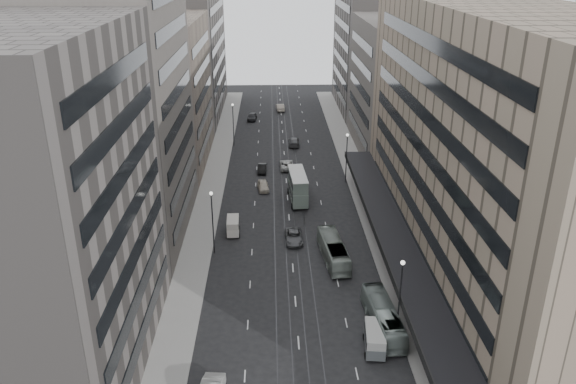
{
  "coord_description": "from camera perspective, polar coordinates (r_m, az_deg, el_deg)",
  "views": [
    {
      "loc": [
        -2.39,
        -50.03,
        34.53
      ],
      "look_at": [
        -0.35,
        15.45,
        6.7
      ],
      "focal_mm": 35.0,
      "sensor_mm": 36.0,
      "label": 1
    }
  ],
  "objects": [
    {
      "name": "lamp_right_near",
      "position": [
        55.08,
        11.35,
        -9.66
      ],
      "size": [
        0.44,
        0.44,
        8.32
      ],
      "color": "#262628",
      "rests_on": "ground"
    },
    {
      "name": "building_left_d",
      "position": [
        132.04,
        -10.38,
        13.71
      ],
      "size": [
        15.0,
        38.0,
        28.0
      ],
      "primitive_type": "cube",
      "color": "#645E5A",
      "rests_on": "ground"
    },
    {
      "name": "sedan_8",
      "position": [
        127.69,
        -3.66,
        7.65
      ],
      "size": [
        2.27,
        4.81,
        1.59
      ],
      "primitive_type": "imported",
      "rotation": [
        0.0,
        0.0,
        -0.09
      ],
      "color": "#262628",
      "rests_on": "ground"
    },
    {
      "name": "ground",
      "position": [
        60.84,
        0.8,
        -11.57
      ],
      "size": [
        220.0,
        220.0,
        0.0
      ],
      "primitive_type": "plane",
      "color": "black",
      "rests_on": "ground"
    },
    {
      "name": "sedan_2",
      "position": [
        73.13,
        0.59,
        -4.57
      ],
      "size": [
        2.3,
        4.82,
        1.33
      ],
      "primitive_type": "imported",
      "rotation": [
        0.0,
        0.0,
        0.02
      ],
      "color": "#515254",
      "rests_on": "ground"
    },
    {
      "name": "department_store",
      "position": [
        65.72,
        19.64,
        4.32
      ],
      "size": [
        19.2,
        60.0,
        30.0
      ],
      "color": "#776957",
      "rests_on": "ground"
    },
    {
      "name": "double_decker",
      "position": [
        84.31,
        0.99,
        0.61
      ],
      "size": [
        2.95,
        8.27,
        4.45
      ],
      "rotation": [
        0.0,
        0.0,
        0.06
      ],
      "color": "slate",
      "rests_on": "ground"
    },
    {
      "name": "bus_near",
      "position": [
        57.81,
        9.64,
        -12.4
      ],
      "size": [
        3.02,
        9.78,
        2.68
      ],
      "primitive_type": "imported",
      "rotation": [
        0.0,
        0.0,
        3.22
      ],
      "color": "gray",
      "rests_on": "ground"
    },
    {
      "name": "building_left_a",
      "position": [
        50.13,
        -24.04,
        -2.03
      ],
      "size": [
        15.0,
        28.0,
        30.0
      ],
      "primitive_type": "cube",
      "color": "#645E5A",
      "rests_on": "ground"
    },
    {
      "name": "sedan_9",
      "position": [
        135.56,
        -0.79,
        8.61
      ],
      "size": [
        2.06,
        5.02,
        1.62
      ],
      "primitive_type": "imported",
      "rotation": [
        0.0,
        0.0,
        3.21
      ],
      "color": "#C1B2A0",
      "rests_on": "ground"
    },
    {
      "name": "bus_far",
      "position": [
        68.72,
        4.63,
        -5.92
      ],
      "size": [
        3.26,
        9.98,
        2.73
      ],
      "primitive_type": "imported",
      "rotation": [
        0.0,
        0.0,
        3.24
      ],
      "color": "#96A197",
      "rests_on": "ground"
    },
    {
      "name": "lamp_right_far",
      "position": [
        90.75,
        5.98,
        4.04
      ],
      "size": [
        0.44,
        0.44,
        8.32
      ],
      "color": "#262628",
      "rests_on": "ground"
    },
    {
      "name": "lamp_left_far",
      "position": [
        109.29,
        -5.6,
        7.34
      ],
      "size": [
        0.44,
        0.44,
        8.32
      ],
      "color": "#262628",
      "rests_on": "ground"
    },
    {
      "name": "sedan_6",
      "position": [
        97.89,
        -0.14,
        2.8
      ],
      "size": [
        2.48,
        5.12,
        1.4
      ],
      "primitive_type": "imported",
      "rotation": [
        0.0,
        0.0,
        3.17
      ],
      "color": "beige",
      "rests_on": "ground"
    },
    {
      "name": "vw_microbus",
      "position": [
        55.05,
        8.8,
        -14.48
      ],
      "size": [
        2.29,
        4.37,
        2.27
      ],
      "rotation": [
        0.0,
        0.0,
        -0.1
      ],
      "color": "#4E5355",
      "rests_on": "ground"
    },
    {
      "name": "building_left_c",
      "position": [
        100.36,
        -12.91,
        9.76
      ],
      "size": [
        15.0,
        28.0,
        25.0
      ],
      "primitive_type": "cube",
      "color": "gray",
      "rests_on": "ground"
    },
    {
      "name": "building_left_b",
      "position": [
        73.74,
        -16.93,
        8.27
      ],
      "size": [
        15.0,
        26.0,
        34.0
      ],
      "primitive_type": "cube",
      "color": "#524D47",
      "rests_on": "ground"
    },
    {
      "name": "sidewalk_right",
      "position": [
        95.16,
        7.04,
        1.61
      ],
      "size": [
        4.0,
        125.0,
        0.15
      ],
      "primitive_type": "cube",
      "color": "gray",
      "rests_on": "ground"
    },
    {
      "name": "building_right_far",
      "position": [
        135.74,
        8.63,
        14.07
      ],
      "size": [
        15.0,
        32.0,
        28.0
      ],
      "primitive_type": "cube",
      "color": "#645E5A",
      "rests_on": "ground"
    },
    {
      "name": "lamp_left_near",
      "position": [
        69.0,
        -7.7,
        -2.36
      ],
      "size": [
        0.44,
        0.44,
        8.32
      ],
      "color": "#262628",
      "rests_on": "ground"
    },
    {
      "name": "panel_van",
      "position": [
        75.15,
        -5.61,
        -3.41
      ],
      "size": [
        1.86,
        3.58,
        2.22
      ],
      "rotation": [
        0.0,
        0.0,
        0.04
      ],
      "color": "beige",
      "rests_on": "ground"
    },
    {
      "name": "building_right_mid",
      "position": [
        107.19,
        11.33,
        10.44
      ],
      "size": [
        15.0,
        28.0,
        24.0
      ],
      "primitive_type": "cube",
      "color": "#524D47",
      "rests_on": "ground"
    },
    {
      "name": "sidewalk_left",
      "position": [
        94.56,
        -7.5,
        1.44
      ],
      "size": [
        4.0,
        125.0,
        0.15
      ],
      "primitive_type": "cube",
      "color": "gray",
      "rests_on": "ground"
    },
    {
      "name": "sedan_7",
      "position": [
        110.09,
        0.6,
        5.15
      ],
      "size": [
        2.26,
        5.32,
        1.53
      ],
      "primitive_type": "imported",
      "rotation": [
        0.0,
        0.0,
        3.12
      ],
      "color": "#4C4D4F",
      "rests_on": "ground"
    },
    {
      "name": "sedan_5",
      "position": [
        96.33,
        -2.64,
        2.41
      ],
      "size": [
        1.52,
        4.06,
        1.33
      ],
      "primitive_type": "imported",
      "rotation": [
        0.0,
        0.0,
        -0.03
      ],
      "color": "black",
      "rests_on": "ground"
    },
    {
      "name": "sedan_4",
      "position": [
        88.94,
        -2.53,
        0.64
      ],
      "size": [
        2.09,
        4.32,
        1.42
      ],
      "primitive_type": "imported",
      "rotation": [
        0.0,
        0.0,
        0.1
      ],
      "color": "#B8AC98",
      "rests_on": "ground"
    }
  ]
}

